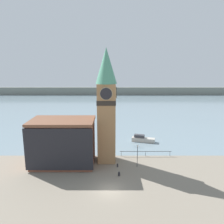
{
  "coord_description": "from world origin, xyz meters",
  "views": [
    {
      "loc": [
        0.38,
        -30.45,
        18.89
      ],
      "look_at": [
        0.31,
        8.19,
        10.68
      ],
      "focal_mm": 35.0,
      "sensor_mm": 36.0,
      "label": 1
    }
  ],
  "objects_px": {
    "clock_tower": "(107,103)",
    "mooring_bollard_far": "(118,165)",
    "boat_near": "(143,139)",
    "lamp_post": "(138,152)",
    "pier_building": "(63,142)",
    "mooring_bollard_near": "(119,174)"
  },
  "relations": [
    {
      "from": "mooring_bollard_near",
      "to": "pier_building",
      "type": "bearing_deg",
      "value": 155.94
    },
    {
      "from": "clock_tower",
      "to": "boat_near",
      "type": "relative_size",
      "value": 3.73
    },
    {
      "from": "clock_tower",
      "to": "pier_building",
      "type": "relative_size",
      "value": 1.83
    },
    {
      "from": "clock_tower",
      "to": "pier_building",
      "type": "height_order",
      "value": "clock_tower"
    },
    {
      "from": "boat_near",
      "to": "mooring_bollard_far",
      "type": "distance_m",
      "value": 15.61
    },
    {
      "from": "pier_building",
      "to": "mooring_bollard_far",
      "type": "bearing_deg",
      "value": -7.16
    },
    {
      "from": "lamp_post",
      "to": "boat_near",
      "type": "bearing_deg",
      "value": 78.1
    },
    {
      "from": "pier_building",
      "to": "mooring_bollard_far",
      "type": "distance_m",
      "value": 11.34
    },
    {
      "from": "pier_building",
      "to": "mooring_bollard_near",
      "type": "distance_m",
      "value": 12.37
    },
    {
      "from": "clock_tower",
      "to": "mooring_bollard_near",
      "type": "xyz_separation_m",
      "value": [
        2.29,
        -6.27,
        -11.44
      ]
    },
    {
      "from": "mooring_bollard_far",
      "to": "clock_tower",
      "type": "bearing_deg",
      "value": 126.83
    },
    {
      "from": "mooring_bollard_near",
      "to": "mooring_bollard_far",
      "type": "bearing_deg",
      "value": 92.85
    },
    {
      "from": "mooring_bollard_near",
      "to": "boat_near",
      "type": "bearing_deg",
      "value": 69.56
    },
    {
      "from": "boat_near",
      "to": "lamp_post",
      "type": "height_order",
      "value": "lamp_post"
    },
    {
      "from": "clock_tower",
      "to": "mooring_bollard_far",
      "type": "relative_size",
      "value": 33.11
    },
    {
      "from": "clock_tower",
      "to": "pier_building",
      "type": "bearing_deg",
      "value": -169.75
    },
    {
      "from": "mooring_bollard_far",
      "to": "lamp_post",
      "type": "relative_size",
      "value": 0.15
    },
    {
      "from": "boat_near",
      "to": "mooring_bollard_near",
      "type": "distance_m",
      "value": 18.71
    },
    {
      "from": "mooring_bollard_near",
      "to": "mooring_bollard_far",
      "type": "distance_m",
      "value": 3.45
    },
    {
      "from": "boat_near",
      "to": "mooring_bollard_far",
      "type": "bearing_deg",
      "value": -99.33
    },
    {
      "from": "mooring_bollard_far",
      "to": "boat_near",
      "type": "bearing_deg",
      "value": 64.55
    },
    {
      "from": "pier_building",
      "to": "mooring_bollard_far",
      "type": "height_order",
      "value": "pier_building"
    }
  ]
}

